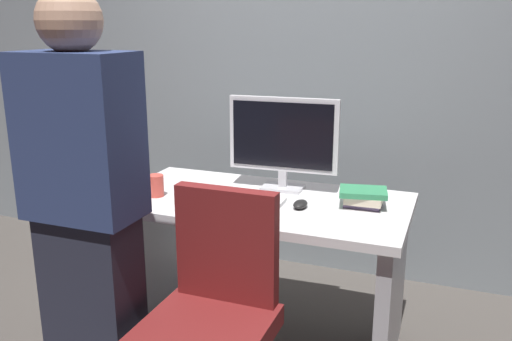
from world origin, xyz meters
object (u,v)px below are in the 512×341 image
object	(u,v)px
person_at_desk	(87,218)
keyboard	(238,199)
mouse	(300,204)
monitor	(283,139)
cup_near_keyboard	(156,186)
office_chair	(213,332)
desk	(260,244)
book_stack	(364,197)

from	to	relation	value
person_at_desk	keyboard	world-z (taller)	person_at_desk
keyboard	mouse	bearing A→B (deg)	-0.51
monitor	cup_near_keyboard	bearing A→B (deg)	-148.99
office_chair	person_at_desk	bearing A→B (deg)	-169.70
office_chair	cup_near_keyboard	bearing A→B (deg)	135.34
person_at_desk	desk	bearing A→B (deg)	63.22
monitor	keyboard	size ratio (longest dim) A/B	1.26
monitor	book_stack	bearing A→B (deg)	-16.07
book_stack	mouse	bearing A→B (deg)	-155.74
office_chair	cup_near_keyboard	xyz separation A→B (m)	(-0.55, 0.54, 0.35)
desk	cup_near_keyboard	bearing A→B (deg)	-163.91
monitor	keyboard	xyz separation A→B (m)	(-0.13, -0.24, -0.25)
office_chair	monitor	xyz separation A→B (m)	(-0.02, 0.86, 0.55)
desk	keyboard	world-z (taller)	keyboard
cup_near_keyboard	book_stack	bearing A→B (deg)	11.69
person_at_desk	book_stack	size ratio (longest dim) A/B	7.05
mouse	cup_near_keyboard	size ratio (longest dim) A/B	0.97
keyboard	cup_near_keyboard	world-z (taller)	cup_near_keyboard
desk	book_stack	distance (m)	0.55
monitor	cup_near_keyboard	world-z (taller)	monitor
keyboard	mouse	world-z (taller)	mouse
desk	monitor	size ratio (longest dim) A/B	2.54
mouse	keyboard	bearing A→B (deg)	-178.66
desk	keyboard	size ratio (longest dim) A/B	3.20
mouse	cup_near_keyboard	xyz separation A→B (m)	(-0.69, -0.08, 0.03)
person_at_desk	cup_near_keyboard	size ratio (longest dim) A/B	15.89
cup_near_keyboard	office_chair	bearing A→B (deg)	-44.66
desk	cup_near_keyboard	xyz separation A→B (m)	(-0.48, -0.14, 0.28)
monitor	cup_near_keyboard	xyz separation A→B (m)	(-0.53, -0.32, -0.21)
mouse	book_stack	bearing A→B (deg)	24.26
mouse	monitor	bearing A→B (deg)	124.23
keyboard	cup_near_keyboard	xyz separation A→B (m)	(-0.39, -0.07, 0.04)
book_stack	person_at_desk	bearing A→B (deg)	-136.27
monitor	mouse	xyz separation A→B (m)	(0.16, -0.24, -0.24)
desk	cup_near_keyboard	size ratio (longest dim) A/B	13.34
keyboard	book_stack	bearing A→B (deg)	10.70
keyboard	cup_near_keyboard	bearing A→B (deg)	-171.36
keyboard	book_stack	xyz separation A→B (m)	(0.56, 0.12, 0.04)
person_at_desk	cup_near_keyboard	distance (m)	0.63
mouse	cup_near_keyboard	distance (m)	0.70
monitor	keyboard	world-z (taller)	monitor
office_chair	monitor	bearing A→B (deg)	91.26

